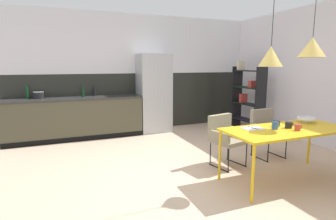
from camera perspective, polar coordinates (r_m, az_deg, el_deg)
ground_plane at (r=3.91m, az=6.88°, el=-14.20°), size 8.53×8.53×0.00m
back_wall_splashback_dark at (r=6.65m, az=-6.42°, el=1.85°), size 6.05×0.12×1.37m
back_wall_panel_upper at (r=6.60m, az=-6.65°, el=13.74°), size 6.05×0.12×1.37m
kitchen_counter at (r=6.10m, az=-18.99°, el=-1.61°), size 2.82×0.63×0.89m
refrigerator_column at (r=6.36m, az=-3.02°, el=3.59°), size 0.73×0.60×1.82m
dining_table at (r=3.97m, az=24.08°, el=-4.26°), size 1.75×0.77×0.73m
armchair_corner_seat at (r=4.32m, az=12.05°, el=-4.93°), size 0.57×0.56×0.79m
armchair_by_stool at (r=4.93m, az=20.16°, el=-3.40°), size 0.51×0.49×0.81m
fruit_bowl at (r=4.48m, az=27.34°, el=-1.71°), size 0.27×0.27×0.08m
open_book at (r=3.77m, az=17.59°, el=-3.75°), size 0.28×0.21×0.02m
mug_white_ceramic at (r=3.84m, az=21.82°, el=-3.07°), size 0.13×0.08×0.10m
mug_wide_latte at (r=4.03m, az=21.98°, el=-2.64°), size 0.12×0.07×0.08m
mug_tall_blue at (r=3.88m, az=25.87°, el=-3.34°), size 0.12×0.07×0.09m
mug_short_terracotta at (r=3.98m, az=24.28°, el=-2.91°), size 0.13×0.09×0.09m
cooking_pot at (r=6.16m, az=-25.80°, el=2.89°), size 0.21×0.21×0.16m
bottle_spice_small at (r=6.24m, az=-15.34°, el=3.82°), size 0.06×0.06×0.23m
bottle_vinegar_dark at (r=6.08m, az=-17.62°, el=3.57°), size 0.06×0.06×0.24m
bottle_oil_tall at (r=6.21m, az=-27.78°, el=3.29°), size 0.06×0.06×0.29m
open_shelf_unit at (r=6.71m, az=16.60°, el=2.89°), size 0.30×0.92×1.66m
pendant_lamp_over_table_near at (r=3.64m, az=20.99°, el=10.60°), size 0.30×0.30×1.14m
pendant_lamp_over_table_far at (r=4.15m, az=28.30°, el=11.64°), size 0.36×0.36×1.02m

